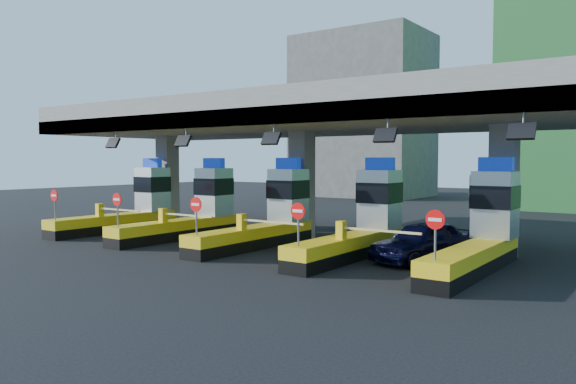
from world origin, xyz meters
The scene contains 9 objects.
ground centered at (0.00, 0.00, 0.00)m, with size 120.00×120.00×0.00m, color black.
toll_canopy centered at (0.00, 2.87, 6.13)m, with size 28.00×12.09×7.00m.
toll_lane_far_left centered at (-10.00, 0.28, 1.40)m, with size 4.43×8.00×4.16m.
toll_lane_left centered at (-5.00, 0.28, 1.40)m, with size 4.43×8.00×4.16m.
toll_lane_center centered at (0.00, 0.28, 1.40)m, with size 4.43×8.00×4.16m.
toll_lane_right centered at (5.00, 0.28, 1.40)m, with size 4.43×8.00×4.16m.
toll_lane_far_right centered at (10.00, 0.28, 1.40)m, with size 4.43×8.00×4.16m.
bg_building_concrete centered at (-14.00, 36.00, 9.00)m, with size 14.00×10.00×18.00m, color #4C4C49.
van centered at (7.64, 0.27, 0.81)m, with size 1.92×4.77×1.63m, color black.
Camera 1 is at (16.12, -20.83, 4.03)m, focal length 35.00 mm.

